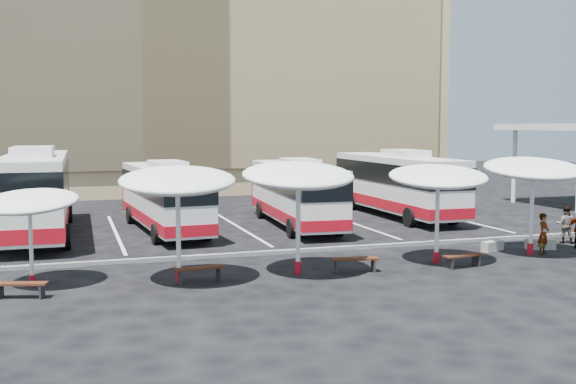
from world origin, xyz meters
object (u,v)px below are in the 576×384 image
object	(u,v)px
bus_3	(396,182)
sunshade_3	(438,177)
sunshade_1	(178,181)
wood_bench_2	(355,261)
bus_2	(295,191)
sunshade_0	(29,202)
passenger_0	(544,234)
sunshade_2	(298,176)
wood_bench_0	(21,286)
conc_bench_0	(493,246)
wood_bench_3	(463,258)
bus_1	(164,195)
conc_bench_1	(540,244)
passenger_1	(566,225)
wood_bench_1	(199,270)
sunshade_4	(533,169)

from	to	relation	value
bus_3	sunshade_3	distance (m)	13.17
sunshade_1	wood_bench_2	bearing A→B (deg)	-2.90
bus_2	wood_bench_2	xyz separation A→B (m)	(-1.52, -11.01, -1.38)
sunshade_0	passenger_0	xyz separation A→B (m)	(18.98, -0.55, -1.87)
sunshade_2	wood_bench_0	distance (m)	9.32
sunshade_0	conc_bench_0	bearing A→B (deg)	2.10
sunshade_2	passenger_0	xyz separation A→B (m)	(10.41, 0.44, -2.57)
wood_bench_3	bus_3	bearing A→B (deg)	72.73
wood_bench_2	sunshade_2	bearing A→B (deg)	170.96
bus_1	bus_3	size ratio (longest dim) A/B	0.92
conc_bench_1	passenger_0	world-z (taller)	passenger_0
sunshade_3	wood_bench_3	world-z (taller)	sunshade_3
bus_1	passenger_0	distance (m)	17.20
sunshade_1	passenger_1	size ratio (longest dim) A/B	2.66
sunshade_2	wood_bench_1	distance (m)	4.55
bus_2	sunshade_0	bearing A→B (deg)	-137.58
bus_3	wood_bench_2	world-z (taller)	bus_3
bus_2	wood_bench_1	xyz separation A→B (m)	(-6.92, -10.85, -1.38)
sunshade_4	passenger_1	xyz separation A→B (m)	(3.14, 1.70, -2.57)
bus_3	passenger_0	distance (m)	12.08
sunshade_3	wood_bench_0	size ratio (longest dim) A/B	2.92
passenger_1	sunshade_2	bearing A→B (deg)	50.52
passenger_1	bus_1	bearing A→B (deg)	11.95
conc_bench_1	sunshade_1	bearing A→B (deg)	-175.00
bus_3	bus_2	bearing A→B (deg)	-164.97
bus_1	wood_bench_0	size ratio (longest dim) A/B	6.98
sunshade_4	bus_2	bearing A→B (deg)	122.18
bus_1	sunshade_1	xyz separation A→B (m)	(-1.01, -11.10, 1.55)
bus_2	wood_bench_1	distance (m)	12.94
bus_1	passenger_1	distance (m)	18.38
bus_2	conc_bench_1	distance (m)	12.10
sunshade_0	conc_bench_1	world-z (taller)	sunshade_0
conc_bench_1	wood_bench_0	bearing A→B (deg)	-174.64
sunshade_3	wood_bench_1	world-z (taller)	sunshade_3
bus_3	sunshade_2	distance (m)	16.10
sunshade_1	sunshade_3	size ratio (longest dim) A/B	0.94
sunshade_0	conc_bench_0	size ratio (longest dim) A/B	3.63
sunshade_1	passenger_1	xyz separation A→B (m)	(17.10, 2.24, -2.50)
bus_1	bus_2	bearing A→B (deg)	-7.92
bus_1	sunshade_3	xyz separation A→B (m)	(8.53, -10.90, 1.44)
sunshade_1	passenger_0	xyz separation A→B (m)	(14.48, 0.45, -2.50)
bus_2	passenger_1	world-z (taller)	bus_2
bus_2	sunshade_4	world-z (taller)	sunshade_4
bus_2	wood_bench_3	distance (m)	11.86
sunshade_2	passenger_0	distance (m)	10.73
sunshade_2	conc_bench_0	size ratio (longest dim) A/B	3.91
conc_bench_1	bus_3	bearing A→B (deg)	94.53
wood_bench_1	conc_bench_1	xyz separation A→B (m)	(14.41, 1.46, -0.17)
bus_2	sunshade_2	size ratio (longest dim) A/B	2.61
wood_bench_3	bus_2	bearing A→B (deg)	102.12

